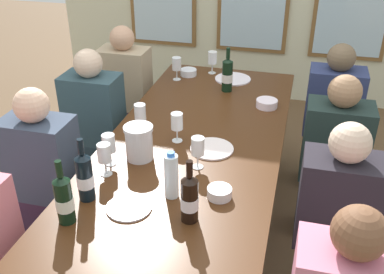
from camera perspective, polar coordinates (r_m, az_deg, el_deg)
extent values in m
plane|color=brown|center=(3.00, 0.28, -12.75)|extent=(12.00, 12.00, 0.00)
cube|color=#472611|center=(2.58, 0.32, -0.75)|extent=(1.00, 2.38, 0.04)
cube|color=#472611|center=(3.78, -1.53, 3.17)|extent=(0.07, 0.07, 0.70)
cube|color=#472611|center=(3.66, 10.69, 1.73)|extent=(0.07, 0.07, 0.70)
cylinder|color=white|center=(2.06, -8.03, -8.86)|extent=(0.21, 0.21, 0.01)
cylinder|color=white|center=(3.42, 5.24, 7.40)|extent=(0.27, 0.27, 0.01)
cylinder|color=white|center=(2.48, 2.54, -1.49)|extent=(0.24, 0.24, 0.01)
cylinder|color=silver|center=(2.37, -6.76, -0.92)|extent=(0.14, 0.14, 0.17)
cylinder|color=silver|center=(2.33, -6.89, 1.11)|extent=(0.16, 0.16, 0.02)
cylinder|color=black|center=(3.18, 4.52, 7.72)|extent=(0.08, 0.07, 0.22)
cone|color=black|center=(3.14, 4.60, 9.77)|extent=(0.08, 0.07, 0.02)
cylinder|color=black|center=(3.12, 4.64, 10.62)|extent=(0.03, 0.03, 0.08)
cylinder|color=silver|center=(3.19, 4.51, 7.54)|extent=(0.08, 0.08, 0.06)
cylinder|color=black|center=(2.10, -13.49, -5.21)|extent=(0.07, 0.07, 0.22)
cone|color=black|center=(2.04, -13.87, -2.40)|extent=(0.07, 0.07, 0.02)
cylinder|color=black|center=(2.01, -14.04, -1.20)|extent=(0.03, 0.03, 0.08)
cylinder|color=silver|center=(2.11, -13.45, -5.46)|extent=(0.08, 0.08, 0.06)
cylinder|color=black|center=(1.92, -0.31, -8.15)|extent=(0.08, 0.07, 0.20)
cone|color=black|center=(1.86, -0.32, -5.36)|extent=(0.08, 0.07, 0.02)
cylinder|color=black|center=(1.83, -0.33, -4.08)|extent=(0.03, 0.03, 0.08)
cylinder|color=silver|center=(1.93, -0.31, -8.39)|extent=(0.08, 0.08, 0.06)
cylinder|color=black|center=(1.99, -15.96, -7.92)|extent=(0.07, 0.07, 0.21)
cone|color=black|center=(1.92, -16.42, -5.15)|extent=(0.07, 0.07, 0.02)
cylinder|color=black|center=(1.90, -16.63, -3.92)|extent=(0.03, 0.03, 0.08)
cylinder|color=silver|center=(1.99, -15.92, -8.16)|extent=(0.08, 0.08, 0.06)
cylinder|color=white|center=(2.99, 9.52, 4.24)|extent=(0.14, 0.14, 0.05)
cylinder|color=white|center=(3.48, -0.45, 8.26)|extent=(0.13, 0.13, 0.05)
cylinder|color=white|center=(2.10, 3.52, -7.10)|extent=(0.12, 0.12, 0.05)
cylinder|color=white|center=(2.06, -2.64, -5.04)|extent=(0.06, 0.06, 0.22)
cylinder|color=blue|center=(1.99, -2.72, -2.18)|extent=(0.04, 0.04, 0.02)
cylinder|color=white|center=(2.32, 0.73, -3.82)|extent=(0.06, 0.06, 0.00)
cylinder|color=white|center=(2.30, 0.73, -3.00)|extent=(0.01, 0.01, 0.07)
cylinder|color=white|center=(2.26, 0.75, -1.17)|extent=(0.07, 0.07, 0.09)
cylinder|color=beige|center=(2.27, 0.74, -1.75)|extent=(0.06, 0.06, 0.04)
cylinder|color=white|center=(3.41, -1.94, 7.37)|extent=(0.06, 0.06, 0.00)
cylinder|color=white|center=(3.40, -1.95, 7.99)|extent=(0.01, 0.01, 0.07)
cylinder|color=white|center=(3.37, -1.98, 9.34)|extent=(0.07, 0.07, 0.09)
cylinder|color=beige|center=(3.38, -1.97, 8.82)|extent=(0.06, 0.06, 0.03)
cylinder|color=white|center=(3.54, 2.57, 8.19)|extent=(0.06, 0.06, 0.00)
cylinder|color=white|center=(3.53, 2.59, 8.79)|extent=(0.01, 0.01, 0.07)
cylinder|color=white|center=(3.50, 2.62, 10.09)|extent=(0.07, 0.07, 0.09)
cylinder|color=beige|center=(3.51, 2.60, 9.55)|extent=(0.06, 0.06, 0.02)
cylinder|color=white|center=(2.68, -6.50, 0.80)|extent=(0.06, 0.06, 0.00)
cylinder|color=white|center=(2.66, -6.55, 1.55)|extent=(0.01, 0.01, 0.07)
cylinder|color=white|center=(2.62, -6.65, 3.19)|extent=(0.07, 0.07, 0.09)
cylinder|color=maroon|center=(2.64, -6.61, 2.56)|extent=(0.06, 0.06, 0.03)
cylinder|color=white|center=(2.39, -10.33, -3.37)|extent=(0.06, 0.06, 0.00)
cylinder|color=white|center=(2.37, -10.41, -2.56)|extent=(0.01, 0.01, 0.07)
cylinder|color=white|center=(2.32, -10.59, -0.77)|extent=(0.07, 0.07, 0.09)
cylinder|color=beige|center=(2.34, -10.53, -1.37)|extent=(0.06, 0.06, 0.04)
cylinder|color=white|center=(2.31, -10.86, -4.64)|extent=(0.06, 0.06, 0.00)
cylinder|color=white|center=(2.29, -10.95, -3.81)|extent=(0.01, 0.01, 0.07)
cylinder|color=white|center=(2.24, -11.15, -1.99)|extent=(0.07, 0.07, 0.09)
cylinder|color=#590C19|center=(2.26, -11.07, -2.73)|extent=(0.06, 0.06, 0.02)
cylinder|color=white|center=(2.56, -1.89, -0.46)|extent=(0.06, 0.06, 0.00)
cylinder|color=white|center=(2.54, -1.91, 0.32)|extent=(0.01, 0.01, 0.07)
cylinder|color=white|center=(2.50, -1.94, 2.02)|extent=(0.07, 0.07, 0.09)
cylinder|color=#590C19|center=(2.52, -1.93, 1.38)|extent=(0.06, 0.06, 0.03)
cube|color=#342B3F|center=(3.80, -8.02, 0.89)|extent=(0.32, 0.24, 0.45)
cube|color=tan|center=(3.61, -8.53, 7.41)|extent=(0.38, 0.24, 0.48)
sphere|color=tan|center=(3.50, -8.92, 12.36)|extent=(0.19, 0.19, 0.19)
cube|color=#26323C|center=(3.52, 16.55, -2.57)|extent=(0.32, 0.24, 0.45)
cube|color=navy|center=(3.31, 17.67, 4.30)|extent=(0.38, 0.24, 0.48)
sphere|color=brown|center=(3.20, 18.54, 9.59)|extent=(0.19, 0.19, 0.19)
cube|color=#342138|center=(2.89, -17.19, -10.45)|extent=(0.32, 0.24, 0.45)
cube|color=#354155|center=(2.63, -18.65, -2.58)|extent=(0.38, 0.24, 0.48)
sphere|color=beige|center=(2.48, -19.82, 3.83)|extent=(0.19, 0.19, 0.19)
cube|color=#21243D|center=(2.58, 16.57, -16.15)|extent=(0.32, 0.24, 0.45)
cube|color=black|center=(2.28, 18.21, -7.82)|extent=(0.38, 0.24, 0.48)
sphere|color=beige|center=(2.11, 19.55, -0.70)|extent=(0.19, 0.19, 0.19)
cube|color=#243843|center=(3.35, -11.64, -3.64)|extent=(0.32, 0.24, 0.45)
cube|color=#2E4751|center=(3.13, -12.48, 3.54)|extent=(0.38, 0.24, 0.48)
sphere|color=beige|center=(3.01, -13.14, 9.14)|extent=(0.19, 0.19, 0.19)
cube|color=#353136|center=(3.03, 16.56, -8.25)|extent=(0.32, 0.24, 0.45)
cube|color=#1E2E2B|center=(2.78, 17.88, -0.59)|extent=(0.38, 0.24, 0.48)
sphere|color=#9B7351|center=(2.65, 18.94, 5.54)|extent=(0.19, 0.19, 0.19)
sphere|color=brown|center=(1.60, 20.61, -11.37)|extent=(0.19, 0.19, 0.19)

